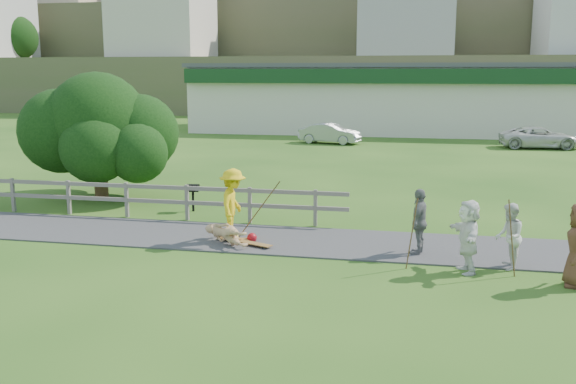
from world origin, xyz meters
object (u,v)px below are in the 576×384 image
object	(u,v)px
spectator_d	(468,236)
car_silver	(330,133)
car_white	(540,138)
tree	(99,151)
spectator_b	(419,222)
bbq	(193,198)
spectator_a	(509,237)
skater_rider	(233,208)
skater_fallen	(226,234)

from	to	relation	value
spectator_d	car_silver	distance (m)	26.61
car_white	tree	world-z (taller)	tree
spectator_b	car_white	world-z (taller)	spectator_b
tree	bbq	bearing A→B (deg)	-20.40
spectator_a	bbq	size ratio (longest dim) A/B	1.76
skater_rider	car_silver	distance (m)	24.31
car_white	bbq	distance (m)	25.17
skater_fallen	spectator_b	distance (m)	5.01
spectator_d	car_white	distance (m)	26.36
car_silver	tree	distance (m)	20.14
car_white	bbq	xyz separation A→B (m)	(-14.12, -20.84, -0.20)
car_silver	car_white	size ratio (longest dim) A/B	0.84
spectator_a	spectator_b	xyz separation A→B (m)	(-2.03, 0.79, 0.06)
spectator_a	spectator_d	size ratio (longest dim) A/B	0.92
spectator_a	spectator_b	bearing A→B (deg)	-109.48
skater_fallen	tree	world-z (taller)	tree
spectator_d	car_silver	bearing A→B (deg)	-176.90
bbq	tree	bearing A→B (deg)	149.77
car_white	tree	xyz separation A→B (m)	(-18.18, -19.33, 1.08)
skater_rider	spectator_b	bearing A→B (deg)	-96.50
skater_rider	spectator_a	size ratio (longest dim) A/B	1.22
spectator_a	car_silver	bearing A→B (deg)	-161.19
spectator_b	bbq	size ratio (longest dim) A/B	1.91
spectator_b	spectator_a	bearing A→B (deg)	81.80
skater_fallen	bbq	world-z (taller)	bbq
car_silver	spectator_a	bearing A→B (deg)	-151.24
skater_rider	tree	world-z (taller)	tree
skater_rider	tree	size ratio (longest dim) A/B	0.33
car_white	bbq	world-z (taller)	car_white
spectator_b	skater_rider	bearing A→B (deg)	-79.32
spectator_a	spectator_b	distance (m)	2.18
spectator_d	car_silver	world-z (taller)	spectator_d
spectator_a	car_white	size ratio (longest dim) A/B	0.34
car_silver	tree	xyz separation A→B (m)	(-5.58, -19.32, 1.08)
spectator_a	bbq	xyz separation A→B (m)	(-9.32, 4.44, -0.34)
skater_fallen	spectator_d	xyz separation A→B (m)	(6.06, -1.12, 0.55)
spectator_d	car_white	world-z (taller)	spectator_d
bbq	skater_fallen	bearing A→B (deg)	-68.31
car_silver	spectator_d	bearing A→B (deg)	-153.46
skater_fallen	spectator_b	bearing A→B (deg)	-49.65
car_white	tree	size ratio (longest dim) A/B	0.80
skater_rider	car_silver	xyz separation A→B (m)	(-0.90, 24.29, -0.31)
skater_fallen	spectator_b	size ratio (longest dim) A/B	0.97
skater_rider	car_silver	world-z (taller)	skater_rider
skater_rider	spectator_a	xyz separation A→B (m)	(6.91, -0.98, -0.17)
spectator_a	spectator_b	world-z (taller)	spectator_b
skater_rider	spectator_d	xyz separation A→B (m)	(5.96, -1.42, -0.10)
car_silver	bbq	xyz separation A→B (m)	(-1.51, -20.83, -0.20)
skater_fallen	bbq	bearing A→B (deg)	70.65
skater_rider	skater_fallen	bearing A→B (deg)	156.71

